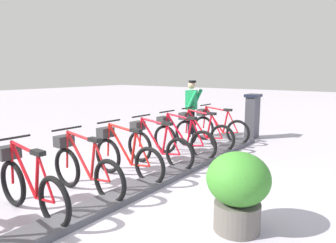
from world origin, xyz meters
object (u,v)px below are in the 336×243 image
(worker_near_rack, at_px, (192,106))
(bike_docked_1, at_px, (201,132))
(payment_kiosk, at_px, (252,115))
(bike_docked_5, at_px, (84,167))
(bike_docked_4, at_px, (124,155))
(planter_bush, at_px, (238,187))
(bike_docked_0, at_px, (218,127))
(bike_docked_6, at_px, (29,184))
(bike_docked_3, at_px, (156,145))
(bike_docked_2, at_px, (181,138))

(worker_near_rack, bearing_deg, bike_docked_1, 131.68)
(payment_kiosk, relative_size, bike_docked_5, 0.74)
(bike_docked_4, bearing_deg, planter_bush, 167.65)
(bike_docked_0, xyz_separation_m, bike_docked_5, (0.00, 4.50, 0.00))
(bike_docked_4, distance_m, bike_docked_6, 1.80)
(bike_docked_3, bearing_deg, bike_docked_0, -90.00)
(bike_docked_1, xyz_separation_m, bike_docked_5, (0.00, 3.60, 0.00))
(bike_docked_5, bearing_deg, bike_docked_1, -90.00)
(payment_kiosk, bearing_deg, bike_docked_2, 78.61)
(bike_docked_0, relative_size, worker_near_rack, 1.04)
(bike_docked_0, height_order, bike_docked_5, same)
(bike_docked_3, bearing_deg, worker_near_rack, -71.84)
(payment_kiosk, distance_m, bike_docked_2, 2.90)
(bike_docked_6, bearing_deg, bike_docked_1, -90.00)
(bike_docked_6, xyz_separation_m, planter_bush, (-2.40, -1.28, 0.11))
(payment_kiosk, height_order, planter_bush, payment_kiosk)
(bike_docked_1, distance_m, bike_docked_2, 0.90)
(bike_docked_1, xyz_separation_m, bike_docked_3, (0.00, 1.80, 0.00))
(bike_docked_0, distance_m, worker_near_rack, 1.06)
(payment_kiosk, xyz_separation_m, planter_bush, (-1.83, 5.16, -0.12))
(bike_docked_2, height_order, bike_docked_6, same)
(bike_docked_0, distance_m, bike_docked_6, 5.40)
(bike_docked_1, bearing_deg, planter_bush, 126.64)
(bike_docked_5, distance_m, worker_near_rack, 4.77)
(bike_docked_3, xyz_separation_m, bike_docked_4, (0.00, 0.90, 0.00))
(bike_docked_1, distance_m, bike_docked_6, 4.50)
(bike_docked_6, distance_m, planter_bush, 2.72)
(bike_docked_4, bearing_deg, payment_kiosk, -97.03)
(bike_docked_6, bearing_deg, bike_docked_2, -90.00)
(planter_bush, bearing_deg, bike_docked_0, -59.82)
(payment_kiosk, xyz_separation_m, bike_docked_3, (0.57, 3.74, -0.24))
(worker_near_rack, bearing_deg, payment_kiosk, -149.55)
(bike_docked_0, height_order, planter_bush, bike_docked_0)
(bike_docked_4, bearing_deg, worker_near_rack, -76.00)
(bike_docked_3, bearing_deg, bike_docked_2, -90.00)
(bike_docked_2, height_order, bike_docked_5, same)
(bike_docked_3, height_order, bike_docked_6, same)
(bike_docked_6, bearing_deg, bike_docked_3, -90.00)
(bike_docked_0, bearing_deg, payment_kiosk, -118.89)
(bike_docked_1, relative_size, bike_docked_3, 1.00)
(bike_docked_2, relative_size, worker_near_rack, 1.04)
(bike_docked_2, height_order, planter_bush, bike_docked_2)
(bike_docked_1, bearing_deg, worker_near_rack, -48.32)
(bike_docked_0, height_order, bike_docked_2, same)
(bike_docked_3, distance_m, worker_near_rack, 3.04)
(worker_near_rack, bearing_deg, bike_docked_3, 108.16)
(bike_docked_2, distance_m, planter_bush, 3.34)
(worker_near_rack, distance_m, planter_bush, 5.44)
(bike_docked_4, bearing_deg, bike_docked_0, -90.00)
(bike_docked_2, bearing_deg, bike_docked_4, 90.00)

